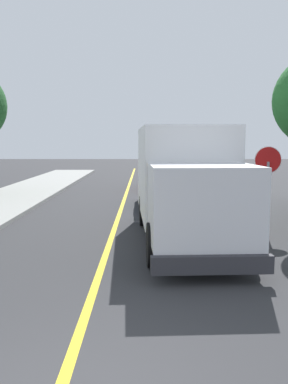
{
  "coord_description": "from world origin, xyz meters",
  "views": [
    {
      "loc": [
        0.95,
        -3.75,
        2.82
      ],
      "look_at": [
        0.99,
        7.56,
        1.4
      ],
      "focal_mm": 38.38,
      "sensor_mm": 36.0,
      "label": 1
    }
  ],
  "objects_px": {
    "parked_car_near": "(159,188)",
    "stop_sign": "(266,173)",
    "box_truck": "(183,178)",
    "parked_car_mid": "(161,176)"
  },
  "relations": [
    {
      "from": "box_truck",
      "to": "stop_sign",
      "type": "xyz_separation_m",
      "value": [
        2.54,
        0.59,
        0.09
      ]
    },
    {
      "from": "parked_car_mid",
      "to": "stop_sign",
      "type": "bearing_deg",
      "value": -77.28
    },
    {
      "from": "box_truck",
      "to": "parked_car_mid",
      "type": "bearing_deg",
      "value": 90.32
    },
    {
      "from": "box_truck",
      "to": "stop_sign",
      "type": "distance_m",
      "value": 2.61
    },
    {
      "from": "parked_car_near",
      "to": "parked_car_mid",
      "type": "height_order",
      "value": "same"
    },
    {
      "from": "box_truck",
      "to": "parked_car_near",
      "type": "height_order",
      "value": "box_truck"
    },
    {
      "from": "box_truck",
      "to": "stop_sign",
      "type": "relative_size",
      "value": 2.75
    },
    {
      "from": "parked_car_near",
      "to": "parked_car_mid",
      "type": "relative_size",
      "value": 1.0
    },
    {
      "from": "box_truck",
      "to": "parked_car_near",
      "type": "bearing_deg",
      "value": 94.32
    },
    {
      "from": "parked_car_near",
      "to": "stop_sign",
      "type": "xyz_separation_m",
      "value": [
        2.98,
        -5.26,
        1.06
      ]
    }
  ]
}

